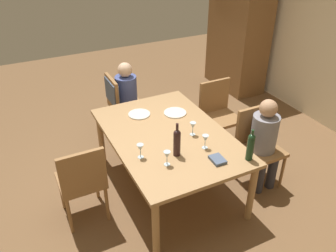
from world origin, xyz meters
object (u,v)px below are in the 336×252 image
(armoire_cabinet, at_px, (239,27))
(wine_glass_far, at_px, (193,126))
(wine_bottle_tall_green, at_px, (177,142))
(dinner_plate_guest_left, at_px, (139,114))
(chair_far_right, at_px, (257,141))
(chair_far_left, at_px, (218,111))
(chair_left_end, at_px, (118,99))
(chair_near, at_px, (82,180))
(wine_glass_centre, at_px, (140,148))
(dining_table, at_px, (168,139))
(wine_glass_near_right, at_px, (205,139))
(person_woman_host, at_px, (265,138))
(wine_bottle_dark_red, at_px, (251,146))
(dinner_plate_host, at_px, (175,113))
(wine_glass_near_left, at_px, (167,155))
(person_man_bearded, at_px, (128,94))

(armoire_cabinet, xyz_separation_m, wine_glass_far, (2.12, -2.12, -0.26))
(wine_bottle_tall_green, xyz_separation_m, dinner_plate_guest_left, (-0.90, -0.03, -0.15))
(chair_far_right, xyz_separation_m, chair_far_left, (-0.80, 0.00, 0.00))
(armoire_cabinet, relative_size, wine_bottle_tall_green, 6.16)
(chair_left_end, xyz_separation_m, chair_far_left, (0.78, 1.10, -0.06))
(armoire_cabinet, relative_size, chair_near, 2.37)
(wine_glass_centre, bearing_deg, dinner_plate_guest_left, 158.58)
(dining_table, distance_m, chair_near, 0.99)
(chair_near, bearing_deg, dinner_plate_guest_left, 35.32)
(chair_far_left, xyz_separation_m, wine_glass_near_right, (0.88, -0.76, 0.30))
(armoire_cabinet, xyz_separation_m, dinner_plate_guest_left, (1.47, -2.47, -0.36))
(dining_table, relative_size, wine_glass_near_right, 11.98)
(dining_table, relative_size, chair_near, 1.94)
(chair_far_left, relative_size, wine_glass_far, 6.17)
(chair_left_end, height_order, person_woman_host, person_woman_host)
(dining_table, distance_m, wine_glass_near_right, 0.48)
(chair_far_right, xyz_separation_m, wine_glass_near_right, (0.08, -0.76, 0.30))
(chair_far_right, relative_size, wine_bottle_dark_red, 2.79)
(chair_left_end, height_order, dinner_plate_guest_left, chair_left_end)
(chair_far_left, bearing_deg, chair_far_right, 90.00)
(person_woman_host, bearing_deg, dinner_plate_host, -48.51)
(person_woman_host, relative_size, dinner_plate_host, 4.13)
(wine_glass_near_right, height_order, dinner_plate_guest_left, wine_glass_near_right)
(wine_glass_near_right, bearing_deg, chair_far_right, 96.08)
(wine_bottle_dark_red, bearing_deg, chair_far_left, 158.61)
(wine_glass_far, bearing_deg, wine_bottle_dark_red, 23.41)
(chair_far_right, relative_size, wine_glass_far, 6.17)
(wine_bottle_tall_green, distance_m, wine_glass_near_left, 0.19)
(armoire_cabinet, xyz_separation_m, dining_table, (1.99, -2.35, -0.44))
(chair_far_left, distance_m, person_man_bearded, 1.24)
(wine_glass_near_right, bearing_deg, wine_bottle_tall_green, -94.12)
(person_man_bearded, bearing_deg, person_woman_host, 29.31)
(person_woman_host, xyz_separation_m, wine_glass_near_left, (0.04, -1.22, 0.20))
(chair_far_left, xyz_separation_m, wine_glass_near_left, (0.96, -1.22, 0.30))
(armoire_cabinet, distance_m, person_man_bearded, 2.48)
(wine_glass_far, xyz_separation_m, dinner_plate_guest_left, (-0.65, -0.35, -0.10))
(chair_near, relative_size, dinner_plate_host, 3.46)
(person_woman_host, bearing_deg, wine_glass_near_left, 2.09)
(wine_glass_far, bearing_deg, person_man_bearded, -171.69)
(dinner_plate_guest_left, bearing_deg, person_woman_host, 49.04)
(chair_left_end, height_order, chair_far_left, same)
(armoire_cabinet, bearing_deg, dinner_plate_host, -51.93)
(armoire_cabinet, xyz_separation_m, person_woman_host, (2.42, -1.37, -0.46))
(chair_near, relative_size, wine_glass_far, 6.17)
(wine_bottle_tall_green, xyz_separation_m, wine_glass_far, (-0.25, 0.32, -0.05))
(chair_far_left, xyz_separation_m, wine_bottle_dark_red, (1.23, -0.48, 0.35))
(wine_glass_centre, bearing_deg, armoire_cabinet, 129.03)
(wine_bottle_tall_green, xyz_separation_m, wine_glass_near_left, (0.10, -0.15, -0.05))
(chair_far_right, bearing_deg, wine_bottle_tall_green, 3.16)
(wine_bottle_dark_red, bearing_deg, wine_glass_near_left, -110.12)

